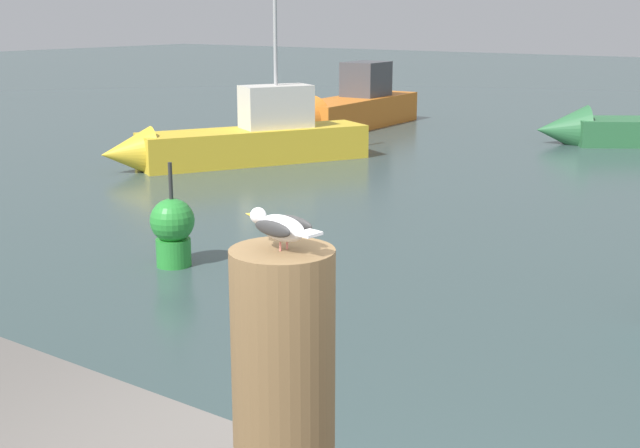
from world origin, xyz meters
name	(u,v)px	position (x,y,z in m)	size (l,w,h in m)	color
mooring_post	(283,382)	(0.01, -0.43, 1.69)	(0.41, 0.41, 1.10)	brown
seagull	(281,227)	(0.00, -0.42, 2.33)	(0.39, 0.17, 0.14)	#C66A60
boat_orange	(345,110)	(-10.96, 16.28, 0.54)	(1.66, 6.02, 1.94)	orange
boat_yellow	(237,140)	(-9.77, 10.47, 0.50)	(3.65, 5.54, 4.03)	yellow
boat_green	(636,128)	(-3.72, 18.15, 0.40)	(5.00, 3.90, 4.52)	#2D6B3D
channel_buoy	(173,229)	(-5.55, 4.40, 0.48)	(0.56, 0.56, 1.33)	green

